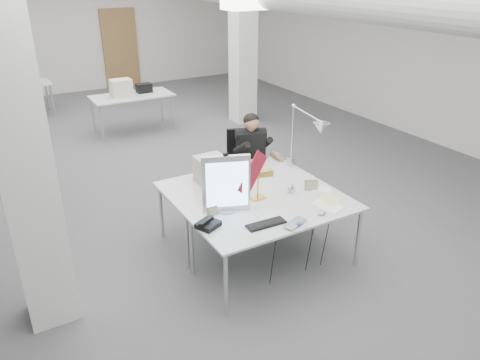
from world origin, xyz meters
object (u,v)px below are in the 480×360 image
(desk_phone, at_px, (208,225))
(architect_lamp, at_px, (304,141))
(seated_person, at_px, (251,145))
(laptop, at_px, (299,225))
(beige_monitor, at_px, (211,170))
(office_chair, at_px, (249,166))
(desk_main, at_px, (277,212))
(bankers_lamp, at_px, (258,184))
(monitor, at_px, (226,184))

(desk_phone, distance_m, architect_lamp, 1.79)
(seated_person, bearing_deg, laptop, -86.80)
(beige_monitor, bearing_deg, office_chair, 31.60)
(office_chair, xyz_separation_m, laptop, (-0.59, -1.94, 0.20))
(desk_main, relative_size, bankers_lamp, 5.13)
(monitor, bearing_deg, architect_lamp, 38.06)
(desk_main, relative_size, desk_phone, 8.47)
(monitor, relative_size, architect_lamp, 0.75)
(desk_main, bearing_deg, beige_monitor, 105.42)
(desk_main, distance_m, bankers_lamp, 0.40)
(desk_main, bearing_deg, laptop, -88.64)
(monitor, xyz_separation_m, desk_phone, (-0.32, -0.21, -0.29))
(office_chair, bearing_deg, laptop, -86.38)
(office_chair, bearing_deg, desk_main, -90.30)
(office_chair, height_order, desk_phone, office_chair)
(desk_main, xyz_separation_m, architect_lamp, (0.85, 0.69, 0.43))
(seated_person, height_order, bankers_lamp, seated_person)
(desk_phone, bearing_deg, beige_monitor, 37.13)
(architect_lamp, bearing_deg, monitor, -139.36)
(seated_person, xyz_separation_m, bankers_lamp, (-0.63, -1.17, 0.03))
(desk_main, distance_m, laptop, 0.37)
(seated_person, xyz_separation_m, laptop, (-0.59, -1.89, -0.13))
(desk_phone, relative_size, beige_monitor, 0.63)
(desk_main, relative_size, monitor, 2.87)
(office_chair, bearing_deg, monitor, -108.92)
(beige_monitor, xyz_separation_m, architect_lamp, (1.12, -0.32, 0.26))
(seated_person, bearing_deg, bankers_lamp, -97.57)
(desk_main, relative_size, office_chair, 1.58)
(bankers_lamp, xyz_separation_m, beige_monitor, (-0.25, 0.65, -0.02))
(office_chair, bearing_deg, architect_lamp, -54.03)
(bankers_lamp, distance_m, desk_phone, 0.83)
(office_chair, distance_m, beige_monitor, 1.10)
(laptop, relative_size, architect_lamp, 0.35)
(monitor, relative_size, desk_phone, 2.95)
(seated_person, relative_size, beige_monitor, 2.91)
(bankers_lamp, bearing_deg, laptop, -73.73)
(bankers_lamp, bearing_deg, seated_person, 75.54)
(desk_phone, xyz_separation_m, beige_monitor, (0.51, 0.94, 0.13))
(seated_person, distance_m, desk_phone, 2.02)
(seated_person, xyz_separation_m, monitor, (-1.07, -1.24, 0.17))
(monitor, relative_size, bankers_lamp, 1.79)
(laptop, relative_size, beige_monitor, 0.87)
(seated_person, relative_size, desk_phone, 4.62)
(seated_person, xyz_separation_m, beige_monitor, (-0.88, -0.52, 0.01))
(office_chair, relative_size, seated_person, 1.16)
(desk_main, xyz_separation_m, bankers_lamp, (-0.02, 0.36, 0.19))
(monitor, xyz_separation_m, beige_monitor, (0.19, 0.73, -0.15))
(monitor, height_order, beige_monitor, monitor)
(monitor, distance_m, bankers_lamp, 0.47)
(bankers_lamp, relative_size, beige_monitor, 1.04)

